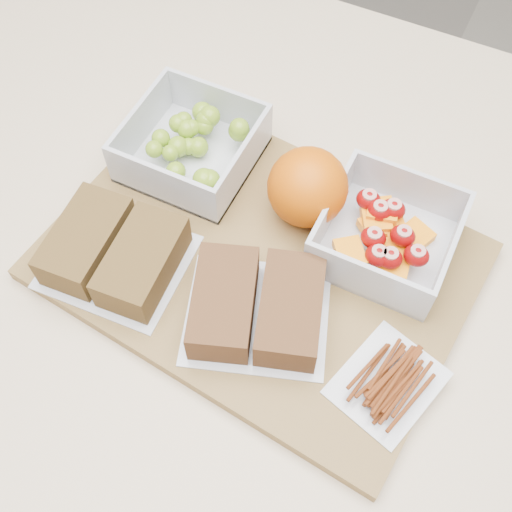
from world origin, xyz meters
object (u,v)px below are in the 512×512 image
(grape_container, at_px, (195,145))
(sandwich_bag_center, at_px, (257,307))
(orange, at_px, (308,187))
(pretzel_bag, at_px, (389,379))
(sandwich_bag_left, at_px, (114,252))
(cutting_board, at_px, (259,261))
(fruit_container, at_px, (386,236))

(grape_container, xyz_separation_m, sandwich_bag_center, (0.15, -0.15, -0.00))
(orange, xyz_separation_m, pretzel_bag, (0.15, -0.15, -0.03))
(sandwich_bag_left, bearing_deg, pretzel_bag, -0.24)
(cutting_board, distance_m, sandwich_bag_center, 0.07)
(grape_container, xyz_separation_m, pretzel_bag, (0.29, -0.16, -0.01))
(fruit_container, relative_size, sandwich_bag_center, 0.76)
(orange, bearing_deg, pretzel_bag, -44.63)
(pretzel_bag, bearing_deg, orange, 135.37)
(cutting_board, xyz_separation_m, pretzel_bag, (0.17, -0.07, 0.02))
(fruit_container, bearing_deg, orange, 175.88)
(pretzel_bag, bearing_deg, cutting_board, 157.05)
(grape_container, bearing_deg, fruit_container, -4.52)
(sandwich_bag_left, distance_m, sandwich_bag_center, 0.16)
(cutting_board, bearing_deg, sandwich_bag_left, -145.66)
(grape_container, distance_m, orange, 0.14)
(fruit_container, distance_m, sandwich_bag_center, 0.15)
(pretzel_bag, bearing_deg, fruit_container, 111.74)
(cutting_board, relative_size, pretzel_bag, 3.58)
(cutting_board, height_order, orange, orange)
(grape_container, relative_size, sandwich_bag_center, 0.79)
(fruit_container, xyz_separation_m, pretzel_bag, (0.06, -0.14, -0.01))
(fruit_container, distance_m, pretzel_bag, 0.15)
(sandwich_bag_left, bearing_deg, sandwich_bag_center, 2.86)
(grape_container, bearing_deg, pretzel_bag, -28.64)
(orange, relative_size, sandwich_bag_center, 0.49)
(orange, distance_m, sandwich_bag_left, 0.21)
(fruit_container, bearing_deg, pretzel_bag, -68.26)
(fruit_container, height_order, sandwich_bag_center, fruit_container)
(cutting_board, bearing_deg, sandwich_bag_center, -59.72)
(cutting_board, distance_m, pretzel_bag, 0.18)
(fruit_container, relative_size, orange, 1.55)
(grape_container, bearing_deg, sandwich_bag_left, -92.49)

